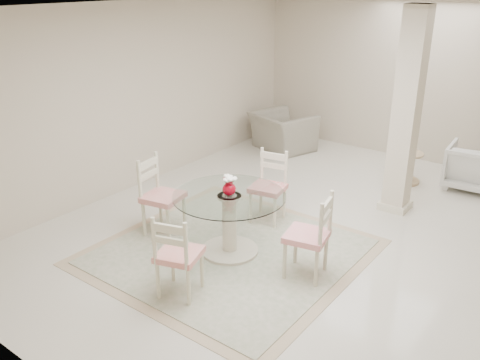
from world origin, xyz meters
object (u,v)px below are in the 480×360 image
Objects in this scene: column at (406,114)px; dining_chair_south at (176,251)px; dining_chair_north at (270,181)px; dining_table at (229,224)px; side_table at (406,168)px; recliner_taupe at (282,131)px; red_vase at (229,185)px; dining_chair_east at (313,230)px; armchair_white at (473,167)px; dining_chair_west at (158,190)px.

dining_chair_south is at bearing -105.84° from column.
column is 1.97m from dining_chair_north.
dining_table is 3.48m from side_table.
dining_table is 3.90m from recliner_taupe.
red_vase is 1.07m from dining_chair_north.
side_table is (0.71, 4.38, -0.31)m from dining_chair_south.
dining_chair_east is 1.01× the size of recliner_taupe.
dining_table reaches higher than armchair_white.
dining_chair_north is at bearing -132.23° from column.
column is 2.59× the size of recliner_taupe.
dining_chair_south reaches higher than side_table.
red_vase reaches higher than recliner_taupe.
armchair_white is 0.95m from side_table.
dining_chair_north is at bearing -100.66° from dining_chair_south.
dining_chair_east is at bearing 7.26° from red_vase.
armchair_white is at bearing 65.35° from red_vase.
dining_chair_west is at bearing -94.79° from dining_chair_east.
dining_chair_east reaches higher than red_vase.
dining_chair_north is (-1.21, -1.33, -0.81)m from column.
dining_chair_east reaches higher than dining_chair_south.
armchair_white is (0.70, 3.60, -0.22)m from dining_chair_east.
dining_chair_south reaches higher than red_vase.
recliner_taupe is (-1.70, 4.58, -0.19)m from dining_chair_south.
dining_table is 1.04m from dining_chair_west.
armchair_white is at bearing 157.06° from dining_chair_east.
dining_chair_east is at bearing 145.60° from recliner_taupe.
red_vase is at bearing 132.52° from recliner_taupe.
dining_chair_south is 1.36× the size of armchair_white.
column reaches higher than armchair_white.
dining_chair_east is 3.27m from side_table.
armchair_white reaches higher than side_table.
dining_chair_west is (-1.01, -0.13, 0.20)m from dining_table.
dining_table is at bearing 146.31° from red_vase.
dining_chair_east is at bearing -86.98° from side_table.
column is 1.83m from armchair_white.
armchair_white is 1.53× the size of side_table.
red_vase is 0.31× the size of armchair_white.
dining_chair_west is at bearing 50.68° from armchair_white.
side_table is at bearing 76.02° from dining_table.
dining_chair_north is (-0.13, 1.01, 0.17)m from dining_table.
recliner_taupe is 2.42m from side_table.
dining_table is at bearing -94.76° from dining_chair_east.
dining_chair_east is at bearing -49.21° from dining_chair_north.
side_table is at bearing 103.19° from column.
dining_chair_north reaches higher than dining_table.
dining_chair_west is (-2.09, -2.46, -0.77)m from column.
dining_chair_west is 3.97m from side_table.
dining_chair_south is (0.26, -2.01, -0.01)m from dining_chair_north.
column is 2.35m from dining_chair_east.
side_table is (1.85, 3.50, -0.35)m from dining_chair_west.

